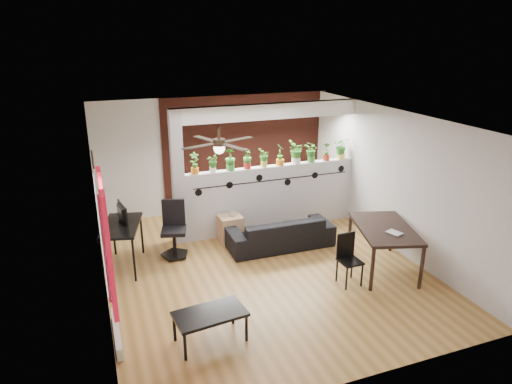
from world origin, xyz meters
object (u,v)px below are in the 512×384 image
at_px(potted_plant_2, 230,159).
at_px(computer_desk, 121,229).
at_px(potted_plant_5, 280,154).
at_px(office_chair, 174,232).
at_px(potted_plant_1, 213,162).
at_px(cup, 232,214).
at_px(sofa, 280,232).
at_px(potted_plant_9, 341,148).
at_px(dining_table, 385,232).
at_px(potted_plant_8, 327,151).
at_px(cube_shelf, 230,229).
at_px(potted_plant_0, 195,163).
at_px(potted_plant_7, 312,151).
at_px(potted_plant_3, 247,158).
at_px(potted_plant_4, 264,157).
at_px(ceiling_fan, 219,145).
at_px(folding_chair, 348,254).
at_px(coffee_table, 210,316).
at_px(potted_plant_6, 296,151).

distance_m(potted_plant_2, computer_desk, 2.43).
distance_m(potted_plant_5, office_chair, 2.63).
bearing_deg(potted_plant_5, potted_plant_1, 180.00).
bearing_deg(cup, sofa, -34.23).
bearing_deg(potted_plant_9, computer_desk, -171.51).
height_order(office_chair, dining_table, office_chair).
xyz_separation_m(potted_plant_8, cube_shelf, (-2.24, -0.34, -1.29)).
bearing_deg(potted_plant_0, dining_table, -40.74).
bearing_deg(cube_shelf, potted_plant_7, 8.14).
bearing_deg(potted_plant_3, potted_plant_4, 0.00).
bearing_deg(ceiling_fan, potted_plant_9, 29.51).
bearing_deg(potted_plant_5, potted_plant_9, 0.00).
relative_size(cube_shelf, office_chair, 0.52).
distance_m(potted_plant_7, computer_desk, 4.08).
xyz_separation_m(potted_plant_9, sofa, (-1.76, -0.87, -1.31)).
bearing_deg(folding_chair, coffee_table, -164.13).
bearing_deg(folding_chair, potted_plant_1, 121.83).
relative_size(sofa, dining_table, 1.18).
xyz_separation_m(potted_plant_0, cube_shelf, (0.57, -0.34, -1.31)).
relative_size(potted_plant_0, potted_plant_2, 0.95).
xyz_separation_m(potted_plant_0, office_chair, (-0.56, -0.55, -1.12)).
distance_m(potted_plant_0, dining_table, 3.65).
height_order(potted_plant_7, computer_desk, potted_plant_7).
relative_size(ceiling_fan, office_chair, 1.16).
bearing_deg(potted_plant_7, office_chair, -169.74).
height_order(computer_desk, dining_table, computer_desk).
xyz_separation_m(potted_plant_1, potted_plant_4, (1.05, 0.00, 0.00)).
xyz_separation_m(potted_plant_0, potted_plant_6, (2.11, 0.00, 0.03)).
xyz_separation_m(potted_plant_1, folding_chair, (1.54, -2.48, -1.05)).
distance_m(potted_plant_5, coffee_table, 4.14).
height_order(computer_desk, office_chair, office_chair).
relative_size(potted_plant_9, coffee_table, 0.48).
height_order(sofa, cube_shelf, sofa).
distance_m(ceiling_fan, potted_plant_6, 2.88).
xyz_separation_m(potted_plant_5, computer_desk, (-3.23, -0.69, -0.86)).
height_order(potted_plant_4, potted_plant_9, potted_plant_9).
xyz_separation_m(potted_plant_0, sofa, (1.40, -0.87, -1.29)).
relative_size(potted_plant_1, computer_desk, 0.30).
bearing_deg(potted_plant_0, ceiling_fan, -90.64).
height_order(ceiling_fan, computer_desk, ceiling_fan).
relative_size(folding_chair, coffee_table, 0.87).
distance_m(potted_plant_9, dining_table, 2.53).
relative_size(potted_plant_3, potted_plant_4, 1.08).
bearing_deg(cup, folding_chair, -59.30).
height_order(potted_plant_7, dining_table, potted_plant_7).
distance_m(potted_plant_7, office_chair, 3.26).
distance_m(potted_plant_0, office_chair, 1.36).
bearing_deg(potted_plant_2, cup, -103.65).
relative_size(potted_plant_6, computer_desk, 0.39).
xyz_separation_m(potted_plant_1, potted_plant_3, (0.70, 0.00, 0.02)).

